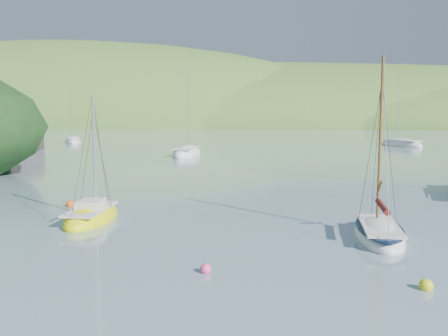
{
  "coord_description": "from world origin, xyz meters",
  "views": [
    {
      "loc": [
        -1.5,
        -15.66,
        5.38
      ],
      "look_at": [
        -1.8,
        8.0,
        2.58
      ],
      "focal_mm": 40.0,
      "sensor_mm": 36.0,
      "label": 1
    }
  ],
  "objects_px": {
    "sailboat_yellow": "(92,217)",
    "distant_sloop_a": "(187,154)",
    "distant_sloop_c": "(73,141)",
    "distant_sloop_b": "(401,145)",
    "daysailer_white": "(379,234)"
  },
  "relations": [
    {
      "from": "sailboat_yellow",
      "to": "distant_sloop_a",
      "type": "xyz_separation_m",
      "value": [
        1.66,
        34.18,
        0.02
      ]
    },
    {
      "from": "distant_sloop_c",
      "to": "sailboat_yellow",
      "type": "bearing_deg",
      "value": -90.5
    },
    {
      "from": "distant_sloop_b",
      "to": "sailboat_yellow",
      "type": "bearing_deg",
      "value": -147.72
    },
    {
      "from": "daysailer_white",
      "to": "sailboat_yellow",
      "type": "relative_size",
      "value": 1.22
    },
    {
      "from": "distant_sloop_b",
      "to": "distant_sloop_c",
      "type": "distance_m",
      "value": 51.06
    },
    {
      "from": "sailboat_yellow",
      "to": "distant_sloop_c",
      "type": "bearing_deg",
      "value": 113.64
    },
    {
      "from": "distant_sloop_c",
      "to": "distant_sloop_b",
      "type": "bearing_deg",
      "value": -27.42
    },
    {
      "from": "distant_sloop_a",
      "to": "distant_sloop_c",
      "type": "height_order",
      "value": "distant_sloop_a"
    },
    {
      "from": "distant_sloop_a",
      "to": "distant_sloop_c",
      "type": "bearing_deg",
      "value": 140.38
    },
    {
      "from": "daysailer_white",
      "to": "distant_sloop_a",
      "type": "distance_m",
      "value": 39.0
    },
    {
      "from": "daysailer_white",
      "to": "distant_sloop_c",
      "type": "bearing_deg",
      "value": 126.47
    },
    {
      "from": "distant_sloop_b",
      "to": "distant_sloop_c",
      "type": "xyz_separation_m",
      "value": [
        -50.48,
        7.66,
        -0.01
      ]
    },
    {
      "from": "distant_sloop_c",
      "to": "daysailer_white",
      "type": "bearing_deg",
      "value": -80.9
    },
    {
      "from": "daysailer_white",
      "to": "distant_sloop_c",
      "type": "distance_m",
      "value": 67.9
    },
    {
      "from": "sailboat_yellow",
      "to": "distant_sloop_b",
      "type": "bearing_deg",
      "value": 62.57
    }
  ]
}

